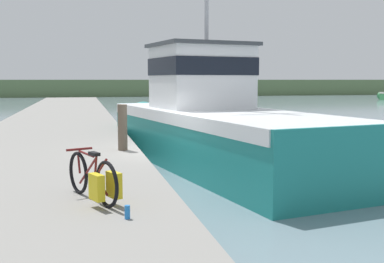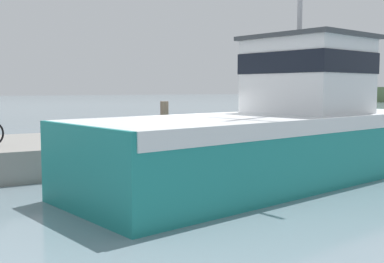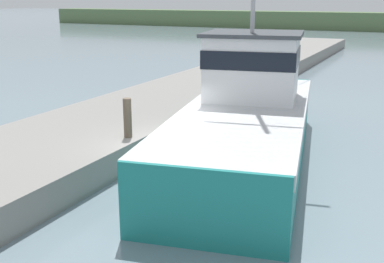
{
  "view_description": "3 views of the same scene",
  "coord_description": "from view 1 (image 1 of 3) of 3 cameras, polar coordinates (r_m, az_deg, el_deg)",
  "views": [
    {
      "loc": [
        -2.36,
        -12.72,
        2.76
      ],
      "look_at": [
        0.09,
        -2.05,
        1.58
      ],
      "focal_mm": 45.0,
      "sensor_mm": 36.0,
      "label": 1
    },
    {
      "loc": [
        12.0,
        -6.39,
        2.5
      ],
      "look_at": [
        0.53,
        0.09,
        1.31
      ],
      "focal_mm": 45.0,
      "sensor_mm": 36.0,
      "label": 2
    },
    {
      "loc": [
        6.71,
        -11.91,
        5.09
      ],
      "look_at": [
        0.4,
        1.17,
        1.0
      ],
      "focal_mm": 45.0,
      "sensor_mm": 36.0,
      "label": 3
    }
  ],
  "objects": [
    {
      "name": "ground_plane",
      "position": [
        13.22,
        -2.39,
        -5.87
      ],
      "size": [
        320.0,
        320.0,
        0.0
      ],
      "primitive_type": "plane",
      "color": "gray"
    },
    {
      "name": "mooring_post",
      "position": [
        12.97,
        -8.23,
        0.48
      ],
      "size": [
        0.25,
        0.25,
        1.23
      ],
      "primitive_type": "cylinder",
      "color": "brown",
      "rests_on": "dock_pier"
    },
    {
      "name": "water_bottle_on_curb",
      "position": [
        6.68,
        -7.67,
        -9.45
      ],
      "size": [
        0.08,
        0.08,
        0.19
      ],
      "primitive_type": "cylinder",
      "color": "blue",
      "rests_on": "dock_pier"
    },
    {
      "name": "fishing_boat_main",
      "position": [
        15.76,
        2.37,
        1.12
      ],
      "size": [
        5.74,
        13.75,
        10.76
      ],
      "rotation": [
        0.0,
        0.0,
        0.19
      ],
      "color": "teal",
      "rests_on": "ground_plane"
    },
    {
      "name": "dock_pier",
      "position": [
        12.97,
        -17.42,
        -4.43
      ],
      "size": [
        5.12,
        80.0,
        0.87
      ],
      "primitive_type": "cube",
      "color": "gray",
      "rests_on": "ground_plane"
    },
    {
      "name": "bicycle_touring",
      "position": [
        7.56,
        -11.31,
        -5.61
      ],
      "size": [
        0.83,
        1.66,
        0.78
      ],
      "rotation": [
        0.0,
        0.0,
        0.4
      ],
      "color": "black",
      "rests_on": "dock_pier"
    },
    {
      "name": "far_shoreline",
      "position": [
        86.77,
        9.0,
        5.18
      ],
      "size": [
        180.0,
        5.0,
        2.74
      ],
      "primitive_type": "cube",
      "color": "#567047",
      "rests_on": "ground_plane"
    }
  ]
}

